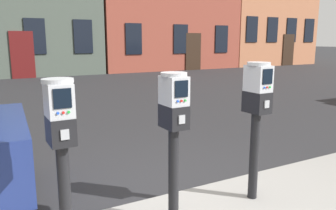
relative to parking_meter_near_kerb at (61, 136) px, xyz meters
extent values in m
cylinder|color=black|center=(0.00, 0.00, -0.48)|extent=(0.09, 0.09, 0.84)
cube|color=black|center=(0.00, 0.00, 0.04)|extent=(0.18, 0.24, 0.19)
cube|color=#A5A8AD|center=(0.00, -0.13, 0.04)|extent=(0.06, 0.01, 0.07)
cube|color=#B7BABF|center=(0.00, 0.00, 0.26)|extent=(0.18, 0.23, 0.24)
cube|color=black|center=(0.00, -0.12, 0.28)|extent=(0.12, 0.01, 0.13)
cylinder|color=blue|center=(-0.03, -0.12, 0.19)|extent=(0.02, 0.01, 0.02)
cylinder|color=red|center=(0.00, -0.12, 0.19)|extent=(0.02, 0.01, 0.02)
cylinder|color=green|center=(0.04, -0.12, 0.19)|extent=(0.02, 0.01, 0.02)
cylinder|color=#B7BABF|center=(0.00, 0.00, 0.39)|extent=(0.22, 0.22, 0.03)
cylinder|color=black|center=(0.91, 0.00, -0.48)|extent=(0.09, 0.09, 0.84)
cube|color=black|center=(0.91, 0.00, 0.04)|extent=(0.18, 0.24, 0.19)
cube|color=#A5A8AD|center=(0.91, -0.13, 0.04)|extent=(0.06, 0.01, 0.07)
cube|color=#B7BABF|center=(0.91, 0.00, 0.26)|extent=(0.18, 0.23, 0.24)
cube|color=black|center=(0.91, -0.12, 0.29)|extent=(0.12, 0.01, 0.13)
cylinder|color=blue|center=(0.88, -0.12, 0.19)|extent=(0.02, 0.01, 0.02)
cylinder|color=red|center=(0.91, -0.12, 0.19)|extent=(0.02, 0.01, 0.02)
cylinder|color=green|center=(0.95, -0.12, 0.19)|extent=(0.02, 0.01, 0.02)
cylinder|color=#B7BABF|center=(0.91, 0.00, 0.39)|extent=(0.22, 0.22, 0.03)
cylinder|color=black|center=(1.82, 0.00, -0.46)|extent=(0.09, 0.09, 0.88)
cube|color=black|center=(1.82, 0.00, 0.08)|extent=(0.18, 0.24, 0.20)
cube|color=#A5A8AD|center=(1.83, -0.13, 0.08)|extent=(0.06, 0.01, 0.07)
cube|color=#B7BABF|center=(1.82, 0.00, 0.31)|extent=(0.18, 0.23, 0.25)
cube|color=black|center=(1.83, -0.12, 0.34)|extent=(0.12, 0.01, 0.14)
cylinder|color=blue|center=(1.79, -0.12, 0.24)|extent=(0.02, 0.01, 0.02)
cylinder|color=red|center=(1.83, -0.12, 0.24)|extent=(0.02, 0.01, 0.02)
cylinder|color=green|center=(1.86, -0.12, 0.24)|extent=(0.02, 0.01, 0.02)
cylinder|color=#B7BABF|center=(1.82, 0.00, 0.45)|extent=(0.22, 0.22, 0.03)
cube|color=black|center=(1.60, 14.02, 0.83)|extent=(0.90, 0.06, 1.60)
cube|color=black|center=(3.77, 14.02, 0.83)|extent=(0.90, 0.06, 1.60)
cube|color=#591414|center=(1.01, 14.02, 0.01)|extent=(1.00, 0.07, 2.10)
cube|color=black|center=(6.40, 14.02, 0.73)|extent=(0.90, 0.06, 1.60)
cube|color=black|center=(9.24, 14.02, 0.73)|extent=(0.90, 0.06, 1.60)
cube|color=black|center=(12.07, 14.02, 0.73)|extent=(0.90, 0.06, 1.60)
cube|color=black|center=(10.08, 14.02, 0.01)|extent=(1.00, 0.07, 2.10)
cube|color=black|center=(14.43, 14.02, 1.33)|extent=(0.90, 0.06, 1.60)
cube|color=black|center=(16.19, 14.02, 1.33)|extent=(0.90, 0.06, 1.60)
cube|color=black|center=(17.95, 14.02, 1.33)|extent=(0.90, 0.06, 1.60)
cube|color=black|center=(19.70, 14.02, 1.33)|extent=(0.90, 0.06, 1.60)
cube|color=black|center=(17.76, 14.02, 0.01)|extent=(1.00, 0.07, 2.10)
camera|label=1|loc=(-0.41, -2.35, 0.66)|focal=35.64mm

